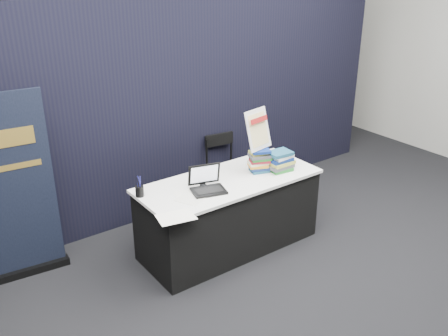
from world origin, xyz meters
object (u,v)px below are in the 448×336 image
book_stack_tall (259,160)px  display_table (229,213)px  laptop (206,185)px  stacking_chair (226,167)px  info_sign (258,130)px  pullup_banner (15,200)px  book_stack_short (280,161)px

book_stack_tall → display_table: bearing=177.6°
laptop → stacking_chair: (0.87, 0.88, -0.35)m
info_sign → stacking_chair: bearing=65.2°
book_stack_tall → info_sign: info_sign is taller
display_table → stacking_chair: 0.99m
laptop → pullup_banner: size_ratio=0.20×
display_table → book_stack_tall: bearing=-2.4°
laptop → info_sign: bearing=22.7°
info_sign → pullup_banner: pullup_banner is taller
pullup_banner → info_sign: bearing=-12.9°
display_table → laptop: (-0.31, -0.07, 0.43)m
display_table → book_stack_short: bearing=-12.2°
info_sign → pullup_banner: (-2.15, 0.72, -0.41)m
book_stack_short → pullup_banner: size_ratio=0.14×
book_stack_tall → pullup_banner: 2.28m
book_stack_short → pullup_banner: bearing=160.0°
info_sign → stacking_chair: 1.09m
pullup_banner → stacking_chair: (2.35, 0.07, -0.31)m
info_sign → laptop: bearing=176.4°
book_stack_short → stacking_chair: 1.01m
book_stack_tall → stacking_chair: 0.94m
display_table → pullup_banner: (-1.79, 0.74, 0.39)m
laptop → book_stack_tall: bearing=20.1°
display_table → book_stack_short: book_stack_short is taller
info_sign → stacking_chair: info_sign is taller
stacking_chair → book_stack_short: bearing=-82.7°
display_table → stacking_chair: stacking_chair is taller
book_stack_short → info_sign: 0.40m
book_stack_tall → pullup_banner: (-2.15, 0.75, -0.10)m
display_table → laptop: bearing=-167.8°
book_stack_short → info_sign: info_sign is taller
laptop → book_stack_short: bearing=12.3°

